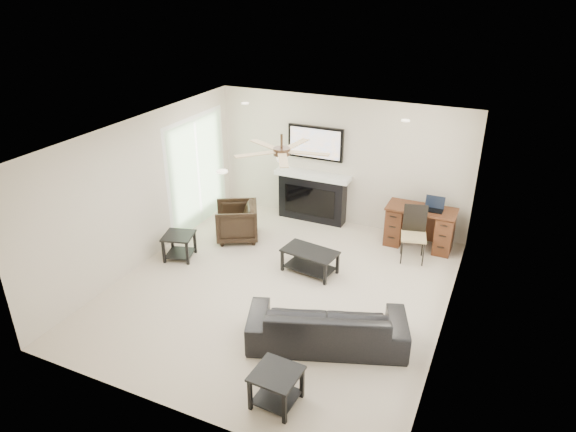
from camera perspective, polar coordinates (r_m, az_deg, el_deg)
name	(u,v)px	position (r m, az deg, el deg)	size (l,w,h in m)	color
room_shell	(293,191)	(7.41, 0.54, 2.79)	(5.50, 5.54, 2.52)	beige
sofa	(327,324)	(6.99, 4.36, -11.88)	(2.10, 0.82, 0.61)	black
armchair	(237,222)	(9.59, -5.74, -0.63)	(0.75, 0.77, 0.70)	black
coffee_table	(310,261)	(8.56, 2.43, -5.06)	(0.90, 0.50, 0.40)	black
end_table_near	(276,388)	(6.20, -1.30, -18.54)	(0.52, 0.52, 0.45)	black
end_table_left	(180,246)	(9.15, -11.96, -3.31)	(0.50, 0.50, 0.45)	black
fireplace_unit	(312,175)	(10.08, 2.73, 4.54)	(1.52, 0.34, 1.91)	black
desk	(420,227)	(9.56, 14.42, -1.23)	(1.22, 0.56, 0.76)	#3C1F0F
desk_chair	(414,235)	(9.03, 13.81, -2.06)	(0.42, 0.44, 0.97)	black
laptop	(434,205)	(9.31, 15.92, 1.22)	(0.33, 0.24, 0.23)	black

